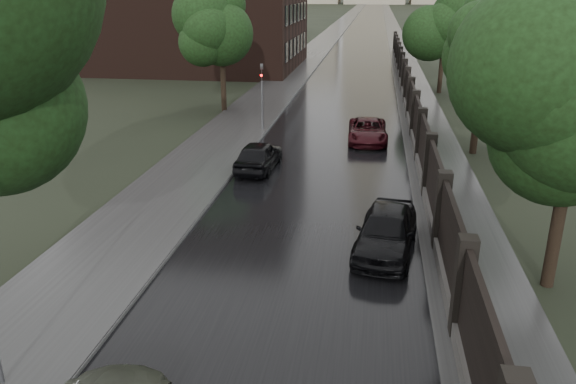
{
  "coord_description": "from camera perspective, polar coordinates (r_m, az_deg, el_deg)",
  "views": [
    {
      "loc": [
        2.22,
        -7.42,
        8.19
      ],
      "look_at": [
        -0.54,
        10.62,
        1.5
      ],
      "focal_mm": 35.0,
      "sensor_mm": 36.0,
      "label": 1
    }
  ],
  "objects": [
    {
      "name": "traffic_light",
      "position": [
        33.56,
        -2.66,
        10.18
      ],
      "size": [
        0.16,
        0.32,
        4.0
      ],
      "color": "#59595E",
      "rests_on": "ground"
    },
    {
      "name": "tree_right_b",
      "position": [
        30.06,
        19.28,
        12.86
      ],
      "size": [
        4.08,
        4.08,
        7.01
      ],
      "color": "black",
      "rests_on": "ground"
    },
    {
      "name": "fence_right",
      "position": [
        40.15,
        12.14,
        9.39
      ],
      "size": [
        0.45,
        75.72,
        2.7
      ],
      "color": "#383533",
      "rests_on": "ground"
    },
    {
      "name": "car_right_far",
      "position": [
        31.78,
        8.09,
        6.18
      ],
      "size": [
        2.27,
        4.65,
        1.27
      ],
      "primitive_type": "imported",
      "rotation": [
        0.0,
        0.0,
        0.04
      ],
      "color": "black",
      "rests_on": "ground"
    },
    {
      "name": "tree_right_a",
      "position": [
        16.61,
        27.25,
        6.67
      ],
      "size": [
        4.08,
        4.08,
        7.01
      ],
      "color": "black",
      "rests_on": "ground"
    },
    {
      "name": "verge_right",
      "position": [
        197.61,
        10.14,
        17.47
      ],
      "size": [
        3.0,
        420.0,
        0.08
      ],
      "primitive_type": "cube",
      "color": "#2D2D2D",
      "rests_on": "ground"
    },
    {
      "name": "hatchback_left",
      "position": [
        26.56,
        -3.01,
        3.73
      ],
      "size": [
        1.85,
        4.18,
        1.4
      ],
      "primitive_type": "imported",
      "rotation": [
        0.0,
        0.0,
        3.09
      ],
      "color": "black",
      "rests_on": "ground"
    },
    {
      "name": "tree_left_far",
      "position": [
        38.9,
        -6.79,
        15.65
      ],
      "size": [
        4.25,
        4.25,
        7.39
      ],
      "color": "black",
      "rests_on": "ground"
    },
    {
      "name": "sidewalk_left",
      "position": [
        197.75,
        6.65,
        17.65
      ],
      "size": [
        4.0,
        420.0,
        0.16
      ],
      "primitive_type": "cube",
      "color": "#2D2D2D",
      "rests_on": "ground"
    },
    {
      "name": "tree_right_c",
      "position": [
        47.82,
        15.63,
        15.54
      ],
      "size": [
        4.08,
        4.08,
        7.01
      ],
      "color": "black",
      "rests_on": "ground"
    },
    {
      "name": "road",
      "position": [
        197.6,
        8.47,
        17.55
      ],
      "size": [
        8.0,
        420.0,
        0.02
      ],
      "primitive_type": "cube",
      "color": "black",
      "rests_on": "ground"
    },
    {
      "name": "car_right_near",
      "position": [
        18.49,
        9.95,
        -3.88
      ],
      "size": [
        2.38,
        4.66,
        1.52
      ],
      "primitive_type": "imported",
      "rotation": [
        0.0,
        0.0,
        -0.14
      ],
      "color": "black",
      "rests_on": "ground"
    }
  ]
}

